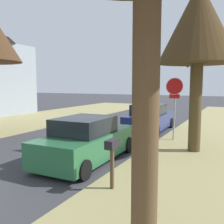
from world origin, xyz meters
The scene contains 5 objects.
stop_sign_far centered at (4.26, 9.95, 2.19)m, with size 0.81×0.32×2.97m.
street_tree_right_mid_a centered at (5.48, 8.29, 4.95)m, with size 3.04×3.04×6.53m.
parked_sedan_green centered at (2.30, 5.35, 0.72)m, with size 2.03×4.44×1.57m.
parked_sedan_navy centered at (2.41, 11.84, 0.72)m, with size 2.03×4.44×1.57m.
curbside_mailbox centered at (4.23, 3.52, 1.06)m, with size 0.22×0.44×1.27m.
Camera 1 is at (7.04, -1.96, 2.70)m, focal length 40.21 mm.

